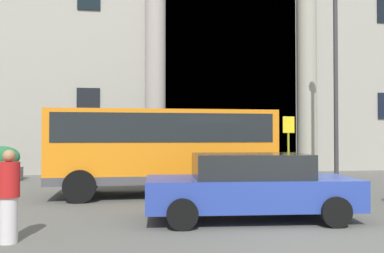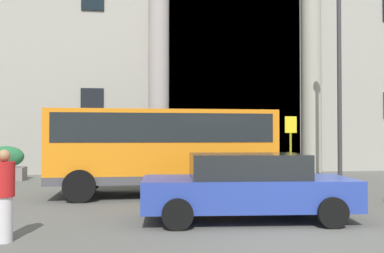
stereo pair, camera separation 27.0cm
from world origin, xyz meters
The scene contains 11 objects.
ground_plane centered at (0.00, 0.00, -0.06)m, with size 80.00×64.00×0.12m, color #595851.
office_building_facade centered at (0.01, 17.47, 7.71)m, with size 38.47×9.74×15.43m.
orange_minibus centered at (-2.25, 5.50, 1.56)m, with size 6.71×2.69×2.59m.
bus_stop_sign centered at (2.54, 7.27, 1.57)m, with size 0.44×0.08×2.53m.
hedge_planter_far_west centered at (0.38, 10.29, 0.73)m, with size 1.53×0.96×1.51m.
hedge_planter_entrance_left centered at (-3.76, 10.51, 0.65)m, with size 2.09×0.76×1.36m.
hedge_planter_east centered at (-8.32, 10.59, 0.68)m, with size 1.47×0.83×1.40m.
parked_hatchback_near centered at (-0.67, 1.35, 0.74)m, with size 4.63×2.27×1.44m.
motorcycle_near_kerb centered at (0.38, 3.03, 0.46)m, with size 2.03×0.55×0.89m.
pedestrian_woman_with_bag centered at (-5.32, 0.04, 0.80)m, with size 0.36×0.36×1.59m.
lamppost_plaza_centre centered at (5.25, 8.90, 4.57)m, with size 0.40×0.40×7.88m.
Camera 2 is at (-3.07, -7.69, 1.84)m, focal length 39.93 mm.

